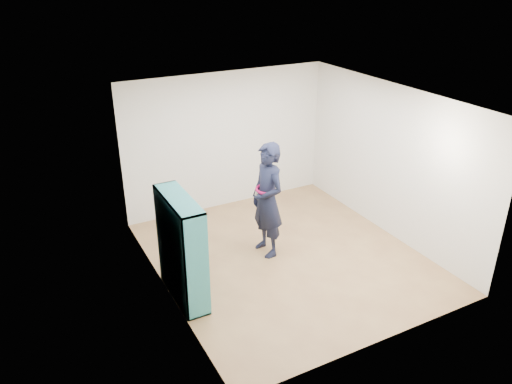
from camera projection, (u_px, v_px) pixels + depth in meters
floor at (287, 257)px, 8.09m from camera, size 4.50×4.50×0.00m
ceiling at (291, 99)px, 7.00m from camera, size 4.50×4.50×0.00m
wall_left at (162, 212)px, 6.70m from camera, size 0.02×4.50×2.60m
wall_right at (391, 161)px, 8.39m from camera, size 0.02×4.50×2.60m
wall_back at (227, 141)px, 9.36m from camera, size 4.00×0.02×2.60m
wall_front at (390, 254)px, 5.74m from camera, size 4.00×0.02×2.60m
bookshelf at (180, 251)px, 6.84m from camera, size 0.34×1.16×1.54m
person at (267, 200)px, 7.85m from camera, size 0.49×0.71×1.89m
smartphone at (257, 193)px, 7.80m from camera, size 0.04×0.09×0.13m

